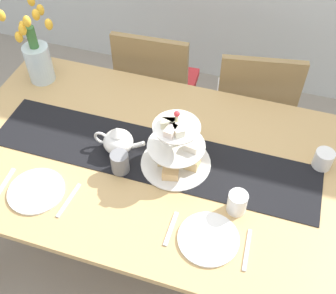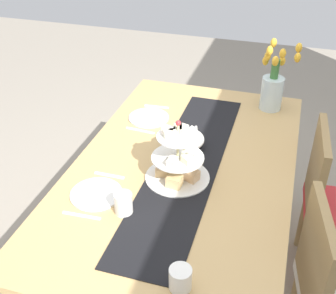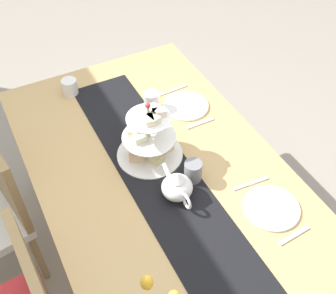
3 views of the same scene
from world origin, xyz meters
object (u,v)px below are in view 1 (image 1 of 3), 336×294
object	(u,v)px
dining_table	(152,171)
tulip_vase	(37,56)
teapot	(118,141)
knife_left	(69,200)
dinner_plate_right	(208,239)
mug_grey	(120,162)
dinner_plate_left	(36,191)
fork_left	(5,183)
tiered_cake_stand	(177,149)
chair_left	(157,86)
chair_right	(253,105)
knife_right	(247,250)
mug_white_text	(237,203)
cream_jug	(323,159)
fork_right	(171,229)

from	to	relation	value
dining_table	tulip_vase	bearing A→B (deg)	154.30
teapot	knife_left	world-z (taller)	teapot
dinner_plate_right	mug_grey	distance (m)	0.48
dinner_plate_left	fork_left	size ratio (longest dim) A/B	1.53
tiered_cake_stand	tulip_vase	bearing A→B (deg)	157.55
chair_left	mug_grey	world-z (taller)	chair_left
chair_left	chair_right	size ratio (longest dim) A/B	1.00
tiered_cake_stand	fork_left	world-z (taller)	tiered_cake_stand
dining_table	dinner_plate_left	xyz separation A→B (m)	(-0.38, -0.31, 0.10)
dinner_plate_right	knife_right	xyz separation A→B (m)	(0.14, 0.00, -0.00)
mug_grey	teapot	bearing A→B (deg)	115.86
tulip_vase	knife_left	bearing A→B (deg)	-54.08
mug_grey	mug_white_text	distance (m)	0.50
dinner_plate_right	dinner_plate_left	bearing A→B (deg)	180.00
tiered_cake_stand	mug_grey	xyz separation A→B (m)	(-0.22, -0.10, -0.04)
teapot	knife_right	world-z (taller)	teapot
mug_white_text	mug_grey	bearing A→B (deg)	174.61
chair_left	fork_left	bearing A→B (deg)	-105.65
dining_table	dinner_plate_right	size ratio (longest dim) A/B	7.72
cream_jug	fork_right	distance (m)	0.71
dining_table	dinner_plate_left	size ratio (longest dim) A/B	7.72
dinner_plate_left	fork_right	distance (m)	0.57
dining_table	fork_left	xyz separation A→B (m)	(-0.53, -0.31, 0.09)
tiered_cake_stand	dinner_plate_right	xyz separation A→B (m)	(0.22, -0.31, -0.09)
teapot	fork_right	size ratio (longest dim) A/B	1.59
fork_right	knife_right	size ratio (longest dim) A/B	0.88
tiered_cake_stand	mug_white_text	bearing A→B (deg)	-27.72
chair_right	dinner_plate_left	size ratio (longest dim) A/B	3.96
cream_jug	mug_white_text	world-z (taller)	mug_white_text
knife_right	mug_grey	distance (m)	0.61
dining_table	chair_left	xyz separation A→B (m)	(-0.23, 0.75, -0.16)
cream_jug	fork_left	bearing A→B (deg)	-158.45
dinner_plate_right	tulip_vase	bearing A→B (deg)	147.98
teapot	mug_white_text	xyz separation A→B (m)	(0.55, -0.15, -0.01)
knife_left	dinner_plate_right	distance (m)	0.57
dinner_plate_right	mug_grey	xyz separation A→B (m)	(-0.43, 0.21, 0.05)
dining_table	tiered_cake_stand	size ratio (longest dim) A/B	5.84
chair_right	tulip_vase	size ratio (longest dim) A/B	2.25
cream_jug	knife_left	bearing A→B (deg)	-152.70
teapot	dinner_plate_right	world-z (taller)	teapot
tiered_cake_stand	mug_white_text	xyz separation A→B (m)	(0.29, -0.15, -0.05)
dinner_plate_left	knife_right	size ratio (longest dim) A/B	1.35
tiered_cake_stand	mug_white_text	size ratio (longest dim) A/B	3.20
fork_right	knife_right	xyz separation A→B (m)	(0.29, 0.00, 0.00)
teapot	tulip_vase	world-z (taller)	tulip_vase
knife_right	mug_white_text	world-z (taller)	mug_white_text
chair_left	cream_jug	size ratio (longest dim) A/B	10.71
tiered_cake_stand	dinner_plate_left	world-z (taller)	tiered_cake_stand
mug_white_text	tulip_vase	bearing A→B (deg)	156.15
fork_left	dinner_plate_left	bearing A→B (deg)	0.00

